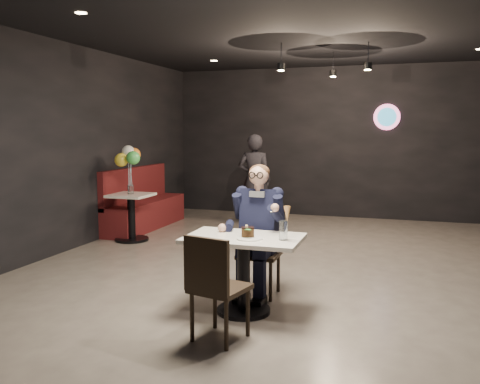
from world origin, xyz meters
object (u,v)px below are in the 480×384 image
(seated_man, at_px, (259,229))
(main_table, at_px, (244,275))
(booth_bench, at_px, (145,198))
(passerby, at_px, (255,180))
(sundae_glass, at_px, (283,230))
(chair_far, at_px, (259,253))
(chair_near, at_px, (220,286))
(balloon_vase, at_px, (131,189))
(side_table, at_px, (131,217))

(seated_man, bearing_deg, main_table, -90.00)
(booth_bench, height_order, passerby, passerby)
(sundae_glass, xyz_separation_m, passerby, (-1.57, 4.47, 0.00))
(chair_far, relative_size, passerby, 0.55)
(booth_bench, distance_m, passerby, 2.03)
(main_table, xyz_separation_m, seated_man, (0.00, 0.55, 0.34))
(booth_bench, xyz_separation_m, passerby, (1.78, 0.93, 0.30))
(chair_near, bearing_deg, main_table, 103.44)
(booth_bench, xyz_separation_m, balloon_vase, (0.30, -1.00, 0.28))
(chair_far, height_order, booth_bench, booth_bench)
(chair_near, xyz_separation_m, booth_bench, (-2.96, 4.17, 0.09))
(chair_near, relative_size, seated_man, 0.64)
(seated_man, relative_size, balloon_vase, 9.89)
(seated_man, xyz_separation_m, balloon_vase, (-2.66, 1.96, 0.10))
(chair_near, bearing_deg, passerby, 116.50)
(chair_near, height_order, balloon_vase, chair_near)
(main_table, xyz_separation_m, side_table, (-2.66, 2.51, 0.00))
(seated_man, relative_size, side_table, 1.90)
(chair_near, bearing_deg, seated_man, 103.44)
(main_table, xyz_separation_m, sundae_glass, (0.39, -0.04, 0.46))
(chair_far, xyz_separation_m, passerby, (-1.18, 3.88, 0.38))
(chair_far, distance_m, booth_bench, 4.18)
(sundae_glass, height_order, side_table, sundae_glass)
(booth_bench, distance_m, balloon_vase, 1.08)
(main_table, height_order, side_table, side_table)
(chair_near, bearing_deg, sundae_glass, 71.24)
(seated_man, bearing_deg, chair_near, -90.00)
(chair_near, distance_m, balloon_vase, 4.15)
(chair_far, bearing_deg, chair_near, -90.00)
(sundae_glass, height_order, passerby, passerby)
(side_table, distance_m, balloon_vase, 0.44)
(chair_near, height_order, seated_man, seated_man)
(side_table, bearing_deg, main_table, -43.32)
(chair_near, xyz_separation_m, side_table, (-2.66, 3.17, -0.08))
(passerby, bearing_deg, chair_near, 99.17)
(seated_man, height_order, side_table, seated_man)
(seated_man, bearing_deg, chair_far, 0.00)
(booth_bench, relative_size, passerby, 1.30)
(booth_bench, bearing_deg, chair_near, -54.62)
(booth_bench, bearing_deg, balloon_vase, -73.30)
(seated_man, relative_size, booth_bench, 0.66)
(side_table, distance_m, passerby, 2.47)
(seated_man, xyz_separation_m, sundae_glass, (0.39, -0.59, 0.12))
(main_table, bearing_deg, chair_near, -90.00)
(chair_far, bearing_deg, passerby, 106.92)
(seated_man, distance_m, side_table, 3.32)
(main_table, bearing_deg, chair_far, 90.00)
(main_table, xyz_separation_m, balloon_vase, (-2.66, 2.51, 0.45))
(seated_man, xyz_separation_m, side_table, (-2.66, 1.96, -0.34))
(main_table, xyz_separation_m, chair_near, (0.00, -0.66, 0.09))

